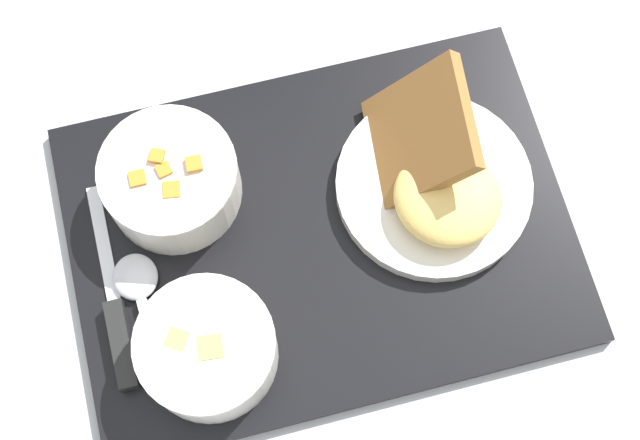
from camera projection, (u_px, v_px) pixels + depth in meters
ground_plane at (320, 235)px, 0.81m from camera, size 4.00×4.00×0.00m
serving_tray at (320, 233)px, 0.81m from camera, size 0.47×0.35×0.01m
bowl_salad at (170, 179)px, 0.78m from camera, size 0.12×0.12×0.06m
bowl_soup at (207, 349)px, 0.73m from camera, size 0.12×0.12×0.06m
plate_main at (435, 179)px, 0.79m from camera, size 0.18×0.18×0.09m
knife at (119, 328)px, 0.77m from camera, size 0.03×0.19×0.02m
spoon at (140, 295)px, 0.78m from camera, size 0.05×0.14×0.01m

